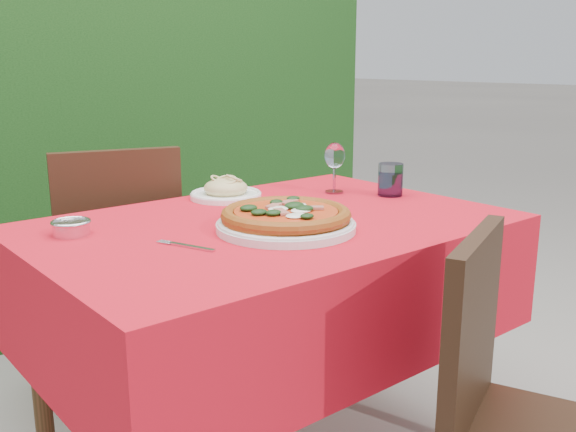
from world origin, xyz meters
TOP-DOWN VIEW (x-y plane):
  - hedge at (0.00, 1.55)m, footprint 3.20×0.55m
  - dining_table at (0.00, 0.00)m, footprint 1.26×0.86m
  - chair_near at (0.09, -0.70)m, footprint 0.49×0.49m
  - chair_far at (-0.15, 0.66)m, footprint 0.50×0.50m
  - pizza_plate at (-0.03, -0.10)m, footprint 0.36×0.36m
  - pasta_plate at (0.07, 0.32)m, footprint 0.22×0.22m
  - water_glass at (0.50, 0.02)m, footprint 0.08×0.08m
  - wine_glass at (0.39, 0.17)m, footprint 0.07×0.07m
  - fork at (-0.30, -0.09)m, footprint 0.08×0.17m
  - steel_ramekin at (-0.47, 0.20)m, footprint 0.09×0.09m

SIDE VIEW (x-z plane):
  - chair_near at x=0.09m, z-range 0.06..0.89m
  - chair_far at x=-0.15m, z-range 0.07..0.96m
  - dining_table at x=0.00m, z-range 0.22..0.97m
  - fork at x=-0.30m, z-range 0.75..0.75m
  - steel_ramekin at x=-0.47m, z-range 0.75..0.78m
  - pasta_plate at x=0.07m, z-range 0.74..0.80m
  - pizza_plate at x=-0.03m, z-range 0.75..0.81m
  - water_glass at x=0.50m, z-range 0.74..0.85m
  - wine_glass at x=0.39m, z-range 0.78..0.95m
  - hedge at x=0.00m, z-range 0.03..1.81m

